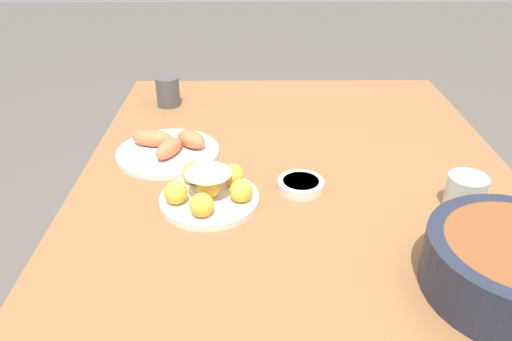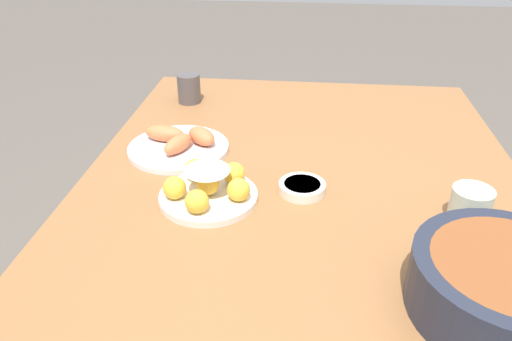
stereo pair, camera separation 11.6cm
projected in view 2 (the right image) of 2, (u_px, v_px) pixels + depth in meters
dining_table at (299, 202)px, 1.28m from camera, size 1.33×1.07×0.75m
cake_plate at (206, 188)px, 1.11m from camera, size 0.22×0.22×0.09m
serving_bowl at (503, 285)px, 0.80m from camera, size 0.31×0.31×0.10m
sauce_bowl at (300, 187)px, 1.15m from camera, size 0.11×0.11×0.02m
seafood_platter at (178, 144)px, 1.33m from camera, size 0.27×0.27×0.06m
cup_near at (188, 88)px, 1.62m from camera, size 0.07×0.07×0.09m
cup_far at (468, 206)px, 1.03m from camera, size 0.08×0.08×0.08m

